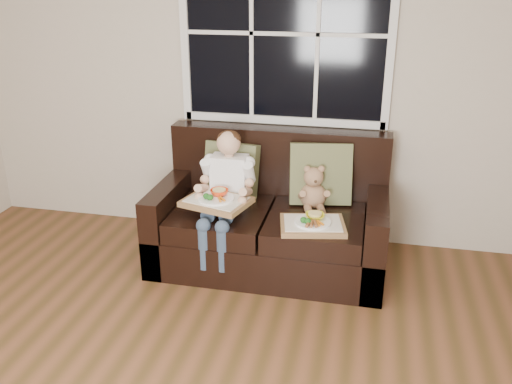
% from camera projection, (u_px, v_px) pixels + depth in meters
% --- Properties ---
extents(room_walls, '(4.52, 5.02, 2.71)m').
position_uv_depth(room_walls, '(61.00, 121.00, 1.87)').
color(room_walls, '#BEAF9D').
rests_on(room_walls, ground).
extents(window_back, '(1.62, 0.04, 1.37)m').
position_uv_depth(window_back, '(285.00, 34.00, 4.02)').
color(window_back, black).
rests_on(window_back, room_walls).
extents(loveseat, '(1.70, 0.92, 0.96)m').
position_uv_depth(loveseat, '(271.00, 223.00, 4.11)').
color(loveseat, black).
rests_on(loveseat, ground).
extents(pillow_left, '(0.44, 0.25, 0.43)m').
position_uv_depth(pillow_left, '(231.00, 170.00, 4.18)').
color(pillow_left, '#5E633D').
rests_on(pillow_left, loveseat).
extents(pillow_right, '(0.49, 0.29, 0.47)m').
position_uv_depth(pillow_right, '(320.00, 174.00, 4.04)').
color(pillow_right, '#5E633D').
rests_on(pillow_right, loveseat).
extents(child, '(0.39, 0.60, 0.87)m').
position_uv_depth(child, '(226.00, 184.00, 3.93)').
color(child, white).
rests_on(child, loveseat).
extents(teddy_bear, '(0.23, 0.28, 0.34)m').
position_uv_depth(teddy_bear, '(313.00, 191.00, 3.97)').
color(teddy_bear, '#9E7553').
rests_on(teddy_bear, loveseat).
extents(tray_left, '(0.52, 0.44, 0.10)m').
position_uv_depth(tray_left, '(217.00, 200.00, 3.83)').
color(tray_left, olive).
rests_on(tray_left, child).
extents(tray_right, '(0.49, 0.41, 0.10)m').
position_uv_depth(tray_right, '(313.00, 224.00, 3.69)').
color(tray_right, olive).
rests_on(tray_right, loveseat).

